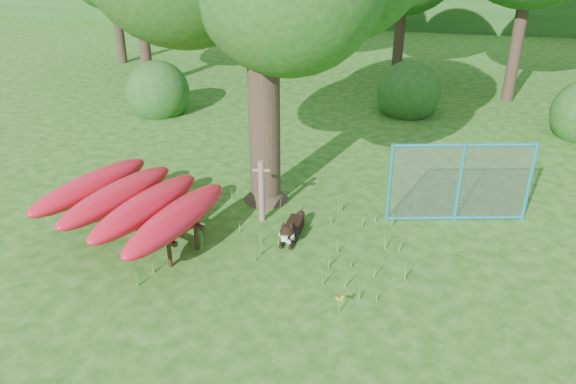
# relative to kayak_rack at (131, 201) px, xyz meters

# --- Properties ---
(ground) EXTENTS (80.00, 80.00, 0.00)m
(ground) POSITION_rel_kayak_rack_xyz_m (2.48, -0.83, -0.72)
(ground) COLOR #1C5110
(ground) RESTS_ON ground
(wooden_post) EXTENTS (0.33, 0.13, 1.21)m
(wooden_post) POSITION_rel_kayak_rack_xyz_m (2.02, 1.08, -0.08)
(wooden_post) COLOR #685B4E
(wooden_post) RESTS_ON ground
(kayak_rack) EXTENTS (3.30, 3.57, 0.93)m
(kayak_rack) POSITION_rel_kayak_rack_xyz_m (0.00, 0.00, 0.00)
(kayak_rack) COLOR black
(kayak_rack) RESTS_ON ground
(husky_dog) EXTENTS (0.29, 1.08, 0.48)m
(husky_dog) POSITION_rel_kayak_rack_xyz_m (2.69, 0.56, -0.55)
(husky_dog) COLOR black
(husky_dog) RESTS_ON ground
(fence_section) EXTENTS (2.57, 0.68, 2.56)m
(fence_section) POSITION_rel_kayak_rack_xyz_m (5.54, 1.87, 0.05)
(fence_section) COLOR #29A8C3
(fence_section) RESTS_ON ground
(wildflower_clump) EXTENTS (0.12, 0.11, 0.26)m
(wildflower_clump) POSITION_rel_kayak_rack_xyz_m (3.80, -1.31, -0.50)
(wildflower_clump) COLOR #498F2E
(wildflower_clump) RESTS_ON ground
(shrub_left) EXTENTS (1.80, 1.80, 1.80)m
(shrub_left) POSITION_rel_kayak_rack_xyz_m (-2.52, 6.67, -0.72)
(shrub_left) COLOR #1B4D19
(shrub_left) RESTS_ON ground
(shrub_mid) EXTENTS (1.80, 1.80, 1.80)m
(shrub_mid) POSITION_rel_kayak_rack_xyz_m (4.48, 8.17, -0.72)
(shrub_mid) COLOR #1B4D19
(shrub_mid) RESTS_ON ground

